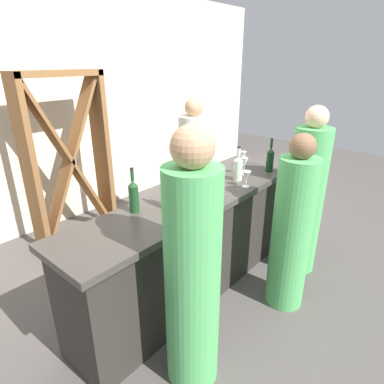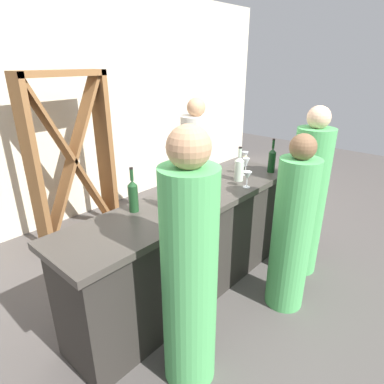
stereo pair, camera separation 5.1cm
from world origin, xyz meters
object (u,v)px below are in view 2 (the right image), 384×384
wine_glass_near_left (247,176)px  person_center_guest (189,275)px  wine_bottle_second_left_amber_brown (167,194)px  person_server_behind (196,176)px  wine_glass_near_center (246,163)px  wine_bottle_center_clear_pale (239,168)px  wine_bottle_leftmost_olive_green (133,195)px  wine_glass_near_right (196,179)px  person_left_guest (292,232)px  person_right_guest (307,200)px  wine_rack (72,160)px  wine_bottle_second_right_dark_green (272,160)px  wine_glass_far_left (245,156)px

wine_glass_near_left → person_center_guest: (-1.11, -0.34, -0.23)m
wine_bottle_second_left_amber_brown → person_server_behind: (1.04, 0.63, -0.28)m
wine_glass_near_center → person_server_behind: bearing=87.4°
wine_bottle_second_left_amber_brown → wine_bottle_center_clear_pale: bearing=-4.4°
wine_bottle_leftmost_olive_green → wine_glass_near_center: wine_bottle_leftmost_olive_green is taller
wine_glass_near_left → wine_glass_near_right: wine_glass_near_right is taller
wine_bottle_center_clear_pale → person_left_guest: person_left_guest is taller
wine_bottle_center_clear_pale → person_right_guest: (0.38, -0.50, -0.29)m
person_left_guest → person_center_guest: (-1.03, 0.14, 0.10)m
wine_bottle_leftmost_olive_green → wine_rack: bearing=77.0°
wine_bottle_second_right_dark_green → wine_glass_near_center: 0.27m
person_left_guest → wine_bottle_second_left_amber_brown: bearing=54.9°
wine_bottle_center_clear_pale → wine_bottle_second_right_dark_green: size_ratio=0.95×
wine_glass_near_center → wine_glass_near_right: 0.62m
wine_bottle_second_right_dark_green → person_center_guest: (-1.61, -0.39, -0.26)m
wine_glass_near_right → wine_bottle_second_right_dark_green: bearing=-14.9°
wine_glass_near_right → wine_glass_far_left: bearing=5.0°
wine_glass_near_left → person_server_behind: 0.94m
person_left_guest → wine_bottle_leftmost_olive_green: bearing=57.5°
wine_bottle_second_right_dark_green → person_right_guest: person_right_guest is taller
wine_glass_far_left → person_center_guest: (-1.61, -0.69, -0.23)m
wine_rack → wine_glass_near_left: bearing=-72.0°
wine_glass_near_left → person_left_guest: (-0.07, -0.48, -0.33)m
wine_bottle_second_left_amber_brown → person_right_guest: bearing=-24.9°
wine_bottle_center_clear_pale → wine_glass_far_left: size_ratio=2.08×
person_server_behind → wine_glass_near_center: bearing=-9.7°
wine_glass_near_right → wine_bottle_leftmost_olive_green: bearing=173.2°
person_server_behind → wine_bottle_second_right_dark_green: bearing=7.5°
person_center_guest → wine_bottle_second_right_dark_green: bearing=-78.2°
wine_bottle_second_right_dark_green → person_server_behind: 0.87m
wine_glass_near_right → person_center_guest: (-0.76, -0.62, -0.24)m
wine_bottle_center_clear_pale → person_left_guest: bearing=-105.2°
wine_bottle_leftmost_olive_green → person_center_guest: bearing=-103.2°
person_left_guest → wine_rack: bearing=23.8°
wine_bottle_second_right_dark_green → person_right_guest: bearing=-93.3°
wine_bottle_center_clear_pale → wine_rack: bearing=112.3°
wine_rack → wine_glass_near_right: (0.25, -1.57, 0.09)m
person_right_guest → wine_bottle_leftmost_olive_green: bearing=63.5°
wine_bottle_second_left_amber_brown → wine_glass_far_left: bearing=6.2°
wine_rack → wine_bottle_second_right_dark_green: size_ratio=5.55×
wine_bottle_leftmost_olive_green → wine_bottle_center_clear_pale: size_ratio=1.06×
wine_bottle_second_left_amber_brown → wine_bottle_center_clear_pale: wine_bottle_center_clear_pale is taller
person_right_guest → wine_bottle_center_clear_pale: bearing=37.0°
wine_glass_near_right → wine_rack: bearing=99.2°
wine_rack → person_left_guest: bearing=-77.3°
wine_bottle_second_right_dark_green → person_right_guest: (-0.02, -0.40, -0.29)m
wine_glass_near_center → person_center_guest: (-1.38, -0.53, -0.25)m
wine_bottle_second_right_dark_green → person_center_guest: bearing=-166.4°
wine_glass_far_left → person_server_behind: 0.60m
wine_bottle_second_right_dark_green → wine_glass_far_left: wine_bottle_second_right_dark_green is taller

